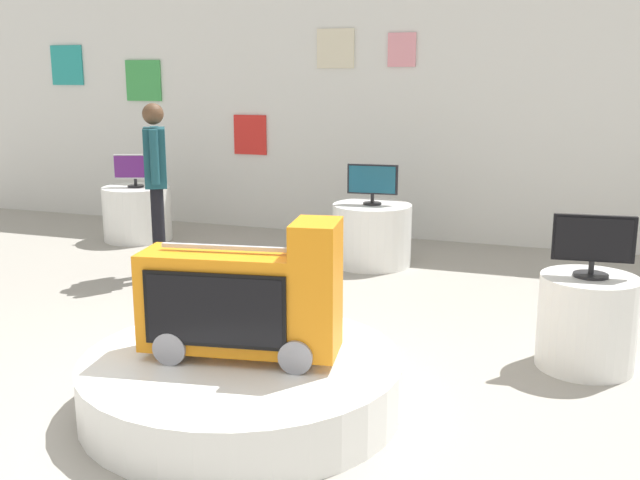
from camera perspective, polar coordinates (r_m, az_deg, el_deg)
ground_plane at (r=4.49m, az=-8.87°, el=-13.03°), size 30.00×30.00×0.00m
back_wall_display at (r=8.82m, az=6.55°, el=9.97°), size 12.14×0.13×3.05m
main_display_pedestal at (r=4.47m, az=-6.04°, el=-10.84°), size 1.89×1.89×0.31m
novelty_firetruck_tv at (r=4.28m, az=-5.91°, el=-4.77°), size 1.19×0.56×0.83m
display_pedestal_left_rear at (r=7.63m, az=4.01°, el=0.42°), size 0.81×0.81×0.63m
tv_on_left_rear at (r=7.53m, az=4.06°, el=4.51°), size 0.52×0.19×0.41m
display_pedestal_center_rear at (r=9.04m, az=-13.94°, el=2.02°), size 0.80×0.80×0.63m
tv_on_center_rear at (r=8.96m, az=-14.14°, el=5.36°), size 0.47×0.20×0.39m
display_pedestal_right_rear at (r=5.27m, az=19.91°, el=-5.99°), size 0.64×0.64×0.63m
tv_on_right_rear at (r=5.13m, az=20.36°, el=-0.24°), size 0.52×0.23×0.41m
shopper_browsing_near_truck at (r=7.20m, az=-12.56°, el=4.79°), size 0.37×0.49×1.67m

